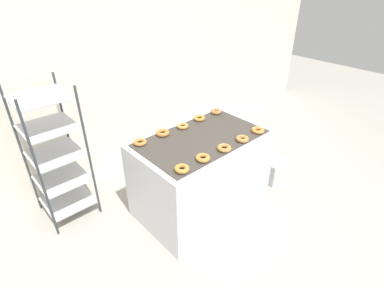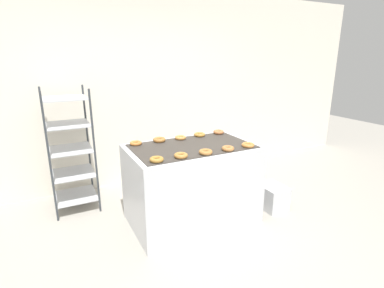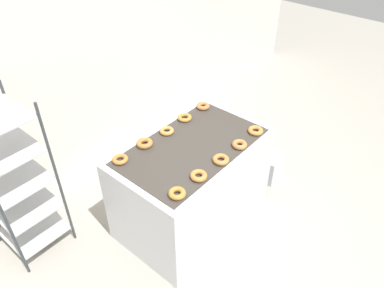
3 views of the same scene
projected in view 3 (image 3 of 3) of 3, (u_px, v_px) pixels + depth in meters
name	position (u px, v px, depth m)	size (l,w,h in m)	color
ground_plane	(248.00, 252.00, 3.48)	(14.00, 14.00, 0.00)	#9E998E
wall_back	(82.00, 49.00, 3.71)	(8.00, 0.05, 2.80)	silver
fryer_machine	(192.00, 184.00, 3.55)	(1.41, 0.87, 0.91)	silver
baking_rack_cart	(15.00, 180.00, 3.13)	(0.51, 0.54, 1.52)	#33383D
glaze_bin	(265.00, 164.00, 4.25)	(0.29, 0.37, 0.30)	silver
donut_near_leftmost	(177.00, 193.00, 2.78)	(0.13, 0.13, 0.04)	#A77530
donut_near_left	(199.00, 176.00, 2.93)	(0.14, 0.14, 0.04)	#AF7535
donut_near_center	(221.00, 160.00, 3.09)	(0.14, 0.14, 0.04)	#A87037
donut_near_right	(240.00, 145.00, 3.25)	(0.13, 0.13, 0.04)	#A96D39
donut_near_rightmost	(256.00, 131.00, 3.42)	(0.14, 0.14, 0.04)	#B87636
donut_far_leftmost	(120.00, 159.00, 3.10)	(0.13, 0.13, 0.04)	#BA7032
donut_far_left	(145.00, 143.00, 3.26)	(0.15, 0.15, 0.04)	#A76C32
donut_far_center	(167.00, 131.00, 3.42)	(0.13, 0.13, 0.04)	#BE813E
donut_far_right	(185.00, 118.00, 3.59)	(0.14, 0.14, 0.04)	#A97732
donut_far_rightmost	(203.00, 106.00, 3.75)	(0.13, 0.13, 0.04)	#B16A3B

